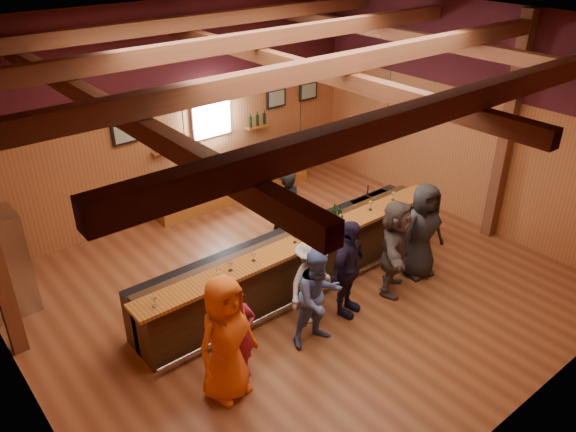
{
  "coord_description": "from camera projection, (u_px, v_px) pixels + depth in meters",
  "views": [
    {
      "loc": [
        -5.35,
        -6.27,
        5.91
      ],
      "look_at": [
        0.0,
        0.3,
        1.35
      ],
      "focal_mm": 35.0,
      "sensor_mm": 36.0,
      "label": 1
    }
  ],
  "objects": [
    {
      "name": "room",
      "position": [
        298.0,
        115.0,
        8.57
      ],
      "size": [
        9.04,
        9.0,
        4.52
      ],
      "color": "brown",
      "rests_on": "ground"
    },
    {
      "name": "bar_counter",
      "position": [
        294.0,
        260.0,
        9.92
      ],
      "size": [
        6.3,
        1.07,
        1.11
      ],
      "color": "black",
      "rests_on": "ground"
    },
    {
      "name": "back_bar_cabinet",
      "position": [
        235.0,
        180.0,
        13.04
      ],
      "size": [
        4.0,
        0.52,
        0.95
      ],
      "color": "#924E1A",
      "rests_on": "ground"
    },
    {
      "name": "window",
      "position": [
        211.0,
        115.0,
        12.22
      ],
      "size": [
        0.95,
        0.09,
        0.95
      ],
      "color": "silver",
      "rests_on": "room"
    },
    {
      "name": "framed_pictures",
      "position": [
        244.0,
        106.0,
        12.68
      ],
      "size": [
        5.35,
        0.05,
        0.45
      ],
      "color": "black",
      "rests_on": "room"
    },
    {
      "name": "wine_shelves",
      "position": [
        214.0,
        135.0,
        12.38
      ],
      "size": [
        3.0,
        0.18,
        0.3
      ],
      "color": "#924E1A",
      "rests_on": "room"
    },
    {
      "name": "pendant_lights",
      "position": [
        300.0,
        147.0,
        8.77
      ],
      "size": [
        4.24,
        0.24,
        1.37
      ],
      "color": "black",
      "rests_on": "room"
    },
    {
      "name": "stainless_fridge",
      "position": [
        4.0,
        264.0,
        9.13
      ],
      "size": [
        0.7,
        0.7,
        1.8
      ],
      "primitive_type": "cube",
      "color": "silver",
      "rests_on": "ground"
    },
    {
      "name": "customer_orange",
      "position": [
        226.0,
        339.0,
        7.43
      ],
      "size": [
        1.01,
        0.73,
        1.9
      ],
      "primitive_type": "imported",
      "rotation": [
        0.0,
        0.0,
        0.15
      ],
      "color": "#F35C16",
      "rests_on": "ground"
    },
    {
      "name": "customer_redvest",
      "position": [
        237.0,
        334.0,
        7.82
      ],
      "size": [
        0.63,
        0.5,
        1.51
      ],
      "primitive_type": "imported",
      "rotation": [
        0.0,
        0.0,
        -0.28
      ],
      "color": "#A01D43",
      "rests_on": "ground"
    },
    {
      "name": "customer_denim",
      "position": [
        318.0,
        298.0,
        8.44
      ],
      "size": [
        0.89,
        0.74,
        1.65
      ],
      "primitive_type": "imported",
      "rotation": [
        0.0,
        0.0,
        -0.15
      ],
      "color": "#5166A2",
      "rests_on": "ground"
    },
    {
      "name": "customer_white",
      "position": [
        311.0,
        281.0,
        8.95
      ],
      "size": [
        1.07,
        0.75,
        1.51
      ],
      "primitive_type": "imported",
      "rotation": [
        0.0,
        0.0,
        0.21
      ],
      "color": "silver",
      "rests_on": "ground"
    },
    {
      "name": "customer_navy",
      "position": [
        348.0,
        269.0,
        9.05
      ],
      "size": [
        1.1,
        0.72,
        1.73
      ],
      "primitive_type": "imported",
      "rotation": [
        0.0,
        0.0,
        0.32
      ],
      "color": "#201933",
      "rests_on": "ground"
    },
    {
      "name": "customer_brown",
      "position": [
        395.0,
        247.0,
        9.62
      ],
      "size": [
        1.64,
        1.35,
        1.75
      ],
      "primitive_type": "imported",
      "rotation": [
        0.0,
        0.0,
        0.6
      ],
      "color": "#544743",
      "rests_on": "ground"
    },
    {
      "name": "customer_dark",
      "position": [
        422.0,
        231.0,
        10.06
      ],
      "size": [
        0.97,
        0.72,
        1.81
      ],
      "primitive_type": "imported",
      "rotation": [
        0.0,
        0.0,
        -0.18
      ],
      "color": "black",
      "rests_on": "ground"
    },
    {
      "name": "bartender",
      "position": [
        286.0,
        212.0,
        10.82
      ],
      "size": [
        0.67,
        0.48,
        1.72
      ],
      "primitive_type": "imported",
      "rotation": [
        0.0,
        0.0,
        3.02
      ],
      "color": "black",
      "rests_on": "ground"
    },
    {
      "name": "ice_bucket",
      "position": [
        304.0,
        229.0,
        9.48
      ],
      "size": [
        0.2,
        0.2,
        0.22
      ],
      "primitive_type": "cylinder",
      "color": "brown",
      "rests_on": "bar_counter"
    },
    {
      "name": "bottle_a",
      "position": [
        334.0,
        216.0,
        9.8
      ],
      "size": [
        0.08,
        0.08,
        0.39
      ],
      "color": "black",
      "rests_on": "bar_counter"
    },
    {
      "name": "bottle_b",
      "position": [
        340.0,
        215.0,
        9.9
      ],
      "size": [
        0.07,
        0.07,
        0.33
      ],
      "color": "black",
      "rests_on": "bar_counter"
    },
    {
      "name": "glass_a",
      "position": [
        153.0,
        299.0,
        7.73
      ],
      "size": [
        0.08,
        0.08,
        0.19
      ],
      "color": "silver",
      "rests_on": "bar_counter"
    },
    {
      "name": "glass_b",
      "position": [
        218.0,
        270.0,
        8.34
      ],
      "size": [
        0.09,
        0.09,
        0.19
      ],
      "color": "silver",
      "rests_on": "bar_counter"
    },
    {
      "name": "glass_c",
      "position": [
        230.0,
        264.0,
        8.51
      ],
      "size": [
        0.08,
        0.08,
        0.18
      ],
      "color": "silver",
      "rests_on": "bar_counter"
    },
    {
      "name": "glass_d",
      "position": [
        253.0,
        255.0,
        8.76
      ],
      "size": [
        0.07,
        0.07,
        0.16
      ],
      "color": "silver",
      "rests_on": "bar_counter"
    },
    {
      "name": "glass_e",
      "position": [
        295.0,
        236.0,
        9.26
      ],
      "size": [
        0.07,
        0.07,
        0.16
      ],
      "color": "silver",
      "rests_on": "bar_counter"
    },
    {
      "name": "glass_f",
      "position": [
        341.0,
        217.0,
        9.79
      ],
      "size": [
        0.09,
        0.09,
        0.2
      ],
      "color": "silver",
      "rests_on": "bar_counter"
    },
    {
      "name": "glass_g",
      "position": [
        371.0,
        203.0,
        10.28
      ],
      "size": [
        0.08,
        0.08,
        0.18
      ],
      "color": "silver",
      "rests_on": "bar_counter"
    },
    {
      "name": "glass_h",
      "position": [
        394.0,
        194.0,
        10.64
      ],
      "size": [
        0.08,
        0.08,
        0.17
      ],
      "color": "silver",
      "rests_on": "bar_counter"
    }
  ]
}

